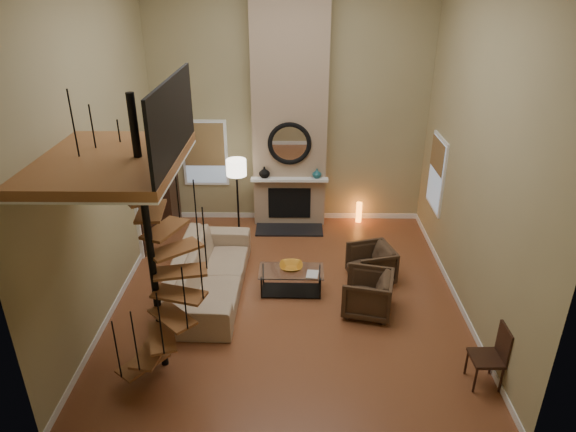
{
  "coord_description": "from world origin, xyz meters",
  "views": [
    {
      "loc": [
        0.11,
        -7.73,
        5.28
      ],
      "look_at": [
        0.0,
        0.4,
        1.4
      ],
      "focal_mm": 32.06,
      "sensor_mm": 36.0,
      "label": 1
    }
  ],
  "objects_px": {
    "armchair_far": "(372,294)",
    "accent_lamp": "(359,212)",
    "coffee_table": "(291,278)",
    "hutch": "(165,187)",
    "armchair_near": "(375,263)",
    "sofa": "(209,271)",
    "floor_lamp": "(237,174)",
    "side_chair": "(493,353)"
  },
  "relations": [
    {
      "from": "sofa",
      "to": "coffee_table",
      "type": "bearing_deg",
      "value": -89.84
    },
    {
      "from": "hutch",
      "to": "armchair_near",
      "type": "relative_size",
      "value": 2.65
    },
    {
      "from": "sofa",
      "to": "armchair_far",
      "type": "xyz_separation_m",
      "value": [
        2.85,
        -0.63,
        -0.04
      ]
    },
    {
      "from": "coffee_table",
      "to": "side_chair",
      "type": "distance_m",
      "value": 3.61
    },
    {
      "from": "sofa",
      "to": "floor_lamp",
      "type": "distance_m",
      "value": 2.51
    },
    {
      "from": "sofa",
      "to": "armchair_far",
      "type": "distance_m",
      "value": 2.92
    },
    {
      "from": "armchair_far",
      "to": "accent_lamp",
      "type": "xyz_separation_m",
      "value": [
        0.18,
        3.5,
        -0.1
      ]
    },
    {
      "from": "hutch",
      "to": "side_chair",
      "type": "relative_size",
      "value": 2.18
    },
    {
      "from": "sofa",
      "to": "accent_lamp",
      "type": "bearing_deg",
      "value": -44.9
    },
    {
      "from": "armchair_near",
      "to": "hutch",
      "type": "bearing_deg",
      "value": -132.84
    },
    {
      "from": "sofa",
      "to": "accent_lamp",
      "type": "height_order",
      "value": "sofa"
    },
    {
      "from": "coffee_table",
      "to": "hutch",
      "type": "bearing_deg",
      "value": 136.43
    },
    {
      "from": "coffee_table",
      "to": "floor_lamp",
      "type": "relative_size",
      "value": 0.67
    },
    {
      "from": "coffee_table",
      "to": "side_chair",
      "type": "xyz_separation_m",
      "value": [
        2.81,
        -2.26,
        0.24
      ]
    },
    {
      "from": "armchair_near",
      "to": "coffee_table",
      "type": "bearing_deg",
      "value": -90.14
    },
    {
      "from": "armchair_near",
      "to": "side_chair",
      "type": "height_order",
      "value": "side_chair"
    },
    {
      "from": "coffee_table",
      "to": "floor_lamp",
      "type": "bearing_deg",
      "value": 116.94
    },
    {
      "from": "hutch",
      "to": "sofa",
      "type": "bearing_deg",
      "value": -62.98
    },
    {
      "from": "floor_lamp",
      "to": "hutch",
      "type": "bearing_deg",
      "value": 166.97
    },
    {
      "from": "floor_lamp",
      "to": "side_chair",
      "type": "bearing_deg",
      "value": -48.93
    },
    {
      "from": "hutch",
      "to": "sofa",
      "type": "xyz_separation_m",
      "value": [
        1.36,
        -2.66,
        -0.55
      ]
    },
    {
      "from": "hutch",
      "to": "armchair_near",
      "type": "xyz_separation_m",
      "value": [
        4.39,
        -2.27,
        -0.6
      ]
    },
    {
      "from": "accent_lamp",
      "to": "armchair_far",
      "type": "bearing_deg",
      "value": -92.87
    },
    {
      "from": "armchair_near",
      "to": "coffee_table",
      "type": "xyz_separation_m",
      "value": [
        -1.56,
        -0.43,
        -0.07
      ]
    },
    {
      "from": "floor_lamp",
      "to": "accent_lamp",
      "type": "distance_m",
      "value": 3.02
    },
    {
      "from": "armchair_near",
      "to": "armchair_far",
      "type": "distance_m",
      "value": 1.03
    },
    {
      "from": "sofa",
      "to": "side_chair",
      "type": "distance_m",
      "value": 4.86
    },
    {
      "from": "floor_lamp",
      "to": "accent_lamp",
      "type": "relative_size",
      "value": 3.69
    },
    {
      "from": "sofa",
      "to": "armchair_far",
      "type": "bearing_deg",
      "value": -100.81
    },
    {
      "from": "armchair_far",
      "to": "coffee_table",
      "type": "xyz_separation_m",
      "value": [
        -1.37,
        0.59,
        -0.07
      ]
    },
    {
      "from": "accent_lamp",
      "to": "side_chair",
      "type": "bearing_deg",
      "value": -76.28
    },
    {
      "from": "sofa",
      "to": "hutch",
      "type": "bearing_deg",
      "value": 28.62
    },
    {
      "from": "armchair_near",
      "to": "side_chair",
      "type": "distance_m",
      "value": 2.97
    },
    {
      "from": "sofa",
      "to": "armchair_far",
      "type": "height_order",
      "value": "sofa"
    },
    {
      "from": "floor_lamp",
      "to": "side_chair",
      "type": "xyz_separation_m",
      "value": [
        3.98,
        -4.57,
        -0.89
      ]
    },
    {
      "from": "sofa",
      "to": "armchair_near",
      "type": "relative_size",
      "value": 3.84
    },
    {
      "from": "hutch",
      "to": "floor_lamp",
      "type": "distance_m",
      "value": 1.77
    },
    {
      "from": "side_chair",
      "to": "coffee_table",
      "type": "bearing_deg",
      "value": 141.21
    },
    {
      "from": "sofa",
      "to": "accent_lamp",
      "type": "distance_m",
      "value": 4.17
    },
    {
      "from": "armchair_far",
      "to": "floor_lamp",
      "type": "height_order",
      "value": "floor_lamp"
    },
    {
      "from": "hutch",
      "to": "sofa",
      "type": "distance_m",
      "value": 3.04
    },
    {
      "from": "armchair_far",
      "to": "accent_lamp",
      "type": "bearing_deg",
      "value": -169.87
    }
  ]
}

